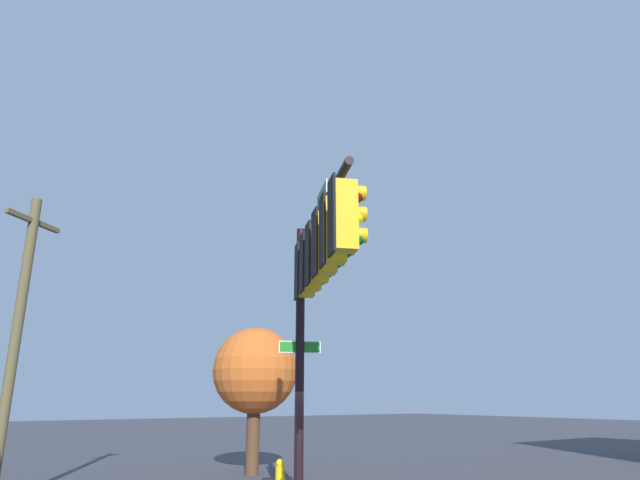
{
  "coord_description": "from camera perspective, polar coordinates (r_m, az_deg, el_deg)",
  "views": [
    {
      "loc": [
        10.48,
        -6.46,
        2.35
      ],
      "look_at": [
        1.47,
        -0.44,
        5.51
      ],
      "focal_mm": 30.58,
      "sensor_mm": 36.0,
      "label": 1
    }
  ],
  "objects": [
    {
      "name": "utility_pole",
      "position": [
        15.45,
        -29.21,
        -8.66
      ],
      "size": [
        1.28,
        1.43,
        7.39
      ],
      "color": "brown",
      "rests_on": "ground_plane"
    },
    {
      "name": "fire_hydrant",
      "position": [
        15.61,
        -4.22,
        -23.39
      ],
      "size": [
        0.33,
        0.24,
        0.83
      ],
      "color": "#E2BB0D",
      "rests_on": "ground_plane"
    },
    {
      "name": "tree_mid",
      "position": [
        18.97,
        -6.82,
        -13.49
      ],
      "size": [
        2.84,
        2.84,
        4.7
      ],
      "color": "#503321",
      "rests_on": "ground_plane"
    },
    {
      "name": "signal_pole_assembly",
      "position": [
        10.44,
        -0.17,
        -3.34
      ],
      "size": [
        4.76,
        2.54,
        6.21
      ],
      "color": "black",
      "rests_on": "ground_plane"
    }
  ]
}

